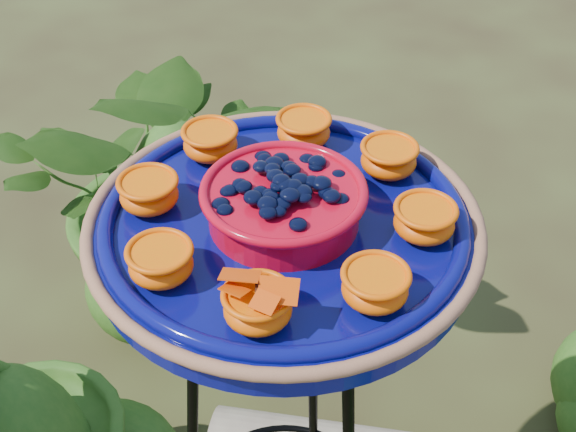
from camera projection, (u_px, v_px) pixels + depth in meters
The scene contains 4 objects.
tripod_stand at pixel (285, 422), 1.32m from camera, with size 0.42×0.42×0.99m.
feeder_dish at pixel (284, 222), 1.05m from camera, with size 0.58×0.58×0.12m.
shrub_back_left at pixel (178, 187), 2.08m from camera, with size 0.79×0.68×0.88m, color #295516.
shrub_front_left at pixel (12, 432), 1.53m from camera, with size 0.46×0.37×0.83m, color #295516.
Camera 1 is at (0.42, -0.83, 1.71)m, focal length 50.00 mm.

